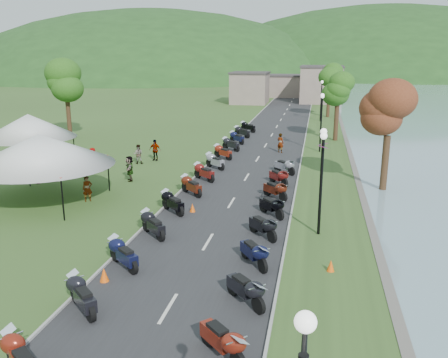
# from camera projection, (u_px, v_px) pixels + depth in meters

# --- Properties ---
(road) EXTENTS (7.00, 120.00, 0.02)m
(road) POSITION_uv_depth(u_px,v_px,m) (266.00, 145.00, 44.62)
(road) COLOR #2C2C2E
(road) RESTS_ON ground
(hills_backdrop) EXTENTS (360.00, 120.00, 76.00)m
(hills_backdrop) POSITION_uv_depth(u_px,v_px,m) (308.00, 74.00, 196.24)
(hills_backdrop) COLOR #285621
(hills_backdrop) RESTS_ON ground
(far_building) EXTENTS (18.00, 16.00, 5.00)m
(far_building) POSITION_uv_depth(u_px,v_px,m) (282.00, 86.00, 87.00)
(far_building) COLOR gray
(far_building) RESTS_ON ground
(moto_row_left) EXTENTS (2.60, 54.39, 1.10)m
(moto_row_left) POSITION_uv_depth(u_px,v_px,m) (182.00, 194.00, 27.38)
(moto_row_left) COLOR #331411
(moto_row_left) RESTS_ON ground
(moto_row_right) EXTENTS (2.60, 33.67, 1.10)m
(moto_row_right) POSITION_uv_depth(u_px,v_px,m) (255.00, 253.00, 19.36)
(moto_row_right) COLOR #331411
(moto_row_right) RESTS_ON ground
(vendor_tent_main) EXTENTS (5.57, 5.57, 4.00)m
(vendor_tent_main) POSITION_uv_depth(u_px,v_px,m) (42.00, 168.00, 27.38)
(vendor_tent_main) COLOR silver
(vendor_tent_main) RESTS_ON ground
(vendor_tent_side) EXTENTS (4.63, 4.63, 4.00)m
(vendor_tent_side) POSITION_uv_depth(u_px,v_px,m) (30.00, 140.00, 36.17)
(vendor_tent_side) COLOR silver
(vendor_tent_side) RESTS_ON ground
(tree_lakeside) EXTENTS (2.84, 2.84, 7.89)m
(tree_lakeside) POSITION_uv_depth(u_px,v_px,m) (388.00, 128.00, 29.30)
(tree_lakeside) COLOR #326E1C
(tree_lakeside) RESTS_ON ground
(pedestrian_a) EXTENTS (0.69, 0.66, 1.53)m
(pedestrian_a) POSITION_uv_depth(u_px,v_px,m) (88.00, 201.00, 27.91)
(pedestrian_a) COLOR slate
(pedestrian_a) RESTS_ON ground
(pedestrian_b) EXTENTS (0.82, 0.58, 1.53)m
(pedestrian_b) POSITION_uv_depth(u_px,v_px,m) (139.00, 164.00, 37.39)
(pedestrian_b) COLOR slate
(pedestrian_b) RESTS_ON ground
(pedestrian_c) EXTENTS (0.78, 1.19, 1.70)m
(pedestrian_c) POSITION_uv_depth(u_px,v_px,m) (39.00, 184.00, 31.66)
(pedestrian_c) COLOR slate
(pedestrian_c) RESTS_ON ground
(traffic_cone_near) EXTENTS (0.36, 0.36, 0.57)m
(traffic_cone_near) POSITION_uv_depth(u_px,v_px,m) (104.00, 275.00, 18.04)
(traffic_cone_near) COLOR #F2590C
(traffic_cone_near) RESTS_ON ground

